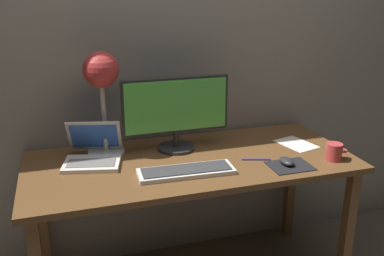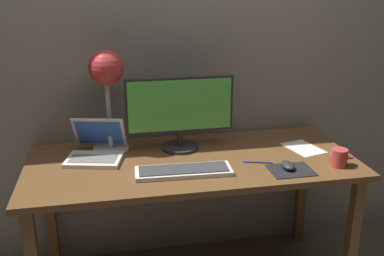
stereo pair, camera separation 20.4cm
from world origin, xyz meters
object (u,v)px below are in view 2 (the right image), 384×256
at_px(keyboard_main, 184,171).
at_px(mouse, 288,165).
at_px(laptop, 97,146).
at_px(coffee_mug, 339,158).
at_px(monitor, 180,109).
at_px(pen, 258,162).
at_px(desk_lamp, 106,77).

xyz_separation_m(keyboard_main, mouse, (0.48, -0.05, 0.01)).
xyz_separation_m(laptop, coffee_mug, (1.12, -0.34, -0.01)).
distance_m(monitor, keyboard_main, 0.37).
xyz_separation_m(monitor, keyboard_main, (-0.04, -0.30, -0.20)).
distance_m(coffee_mug, pen, 0.38).
relative_size(monitor, pen, 3.91).
xyz_separation_m(keyboard_main, pen, (0.37, 0.05, -0.01)).
relative_size(keyboard_main, desk_lamp, 0.86).
distance_m(monitor, laptop, 0.45).
bearing_deg(monitor, keyboard_main, -96.62).
bearing_deg(monitor, coffee_mug, -27.48).
xyz_separation_m(laptop, desk_lamp, (0.07, 0.07, 0.33)).
xyz_separation_m(keyboard_main, desk_lamp, (-0.32, 0.35, 0.37)).
bearing_deg(monitor, pen, -37.48).
xyz_separation_m(mouse, coffee_mug, (0.25, -0.01, 0.02)).
height_order(desk_lamp, pen, desk_lamp).
relative_size(keyboard_main, coffee_mug, 3.92).
height_order(desk_lamp, coffee_mug, desk_lamp).
height_order(keyboard_main, mouse, mouse).
bearing_deg(pen, laptop, 163.09).
xyz_separation_m(laptop, mouse, (0.87, -0.33, -0.03)).
height_order(monitor, desk_lamp, desk_lamp).
relative_size(desk_lamp, mouse, 5.40).
bearing_deg(pen, desk_lamp, 156.13).
distance_m(laptop, mouse, 0.93).
bearing_deg(mouse, keyboard_main, 174.16).
height_order(laptop, desk_lamp, desk_lamp).
bearing_deg(monitor, laptop, -176.41).
xyz_separation_m(desk_lamp, mouse, (0.80, -0.40, -0.37)).
bearing_deg(mouse, pen, 139.15).
bearing_deg(laptop, mouse, -20.59).
xyz_separation_m(monitor, laptop, (-0.42, -0.03, -0.16)).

